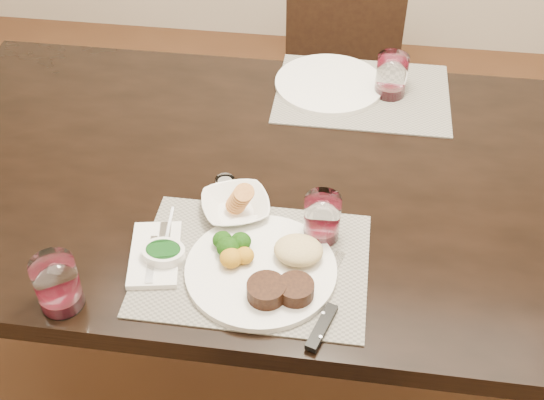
# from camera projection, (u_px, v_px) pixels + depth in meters

# --- Properties ---
(ground_plane) EXTENTS (4.50, 4.50, 0.00)m
(ground_plane) POSITION_uv_depth(u_px,v_px,m) (310.00, 364.00, 2.08)
(ground_plane) COLOR #442616
(ground_plane) RESTS_ON ground
(dining_table) EXTENTS (2.00, 1.00, 0.75)m
(dining_table) POSITION_uv_depth(u_px,v_px,m) (321.00, 203.00, 1.63)
(dining_table) COLOR black
(dining_table) RESTS_ON ground
(chair_far) EXTENTS (0.42, 0.42, 0.90)m
(chair_far) POSITION_uv_depth(u_px,v_px,m) (341.00, 62.00, 2.42)
(chair_far) COLOR black
(chair_far) RESTS_ON ground
(placemat_near) EXTENTS (0.46, 0.34, 0.00)m
(placemat_near) POSITION_uv_depth(u_px,v_px,m) (253.00, 264.00, 1.37)
(placemat_near) COLOR gray
(placemat_near) RESTS_ON dining_table
(placemat_far) EXTENTS (0.46, 0.34, 0.00)m
(placemat_far) POSITION_uv_depth(u_px,v_px,m) (362.00, 93.00, 1.83)
(placemat_far) COLOR gray
(placemat_far) RESTS_ON dining_table
(dinner_plate) EXTENTS (0.30, 0.30, 0.05)m
(dinner_plate) POSITION_uv_depth(u_px,v_px,m) (268.00, 268.00, 1.34)
(dinner_plate) COLOR white
(dinner_plate) RESTS_ON placemat_near
(napkin_fork) EXTENTS (0.13, 0.19, 0.02)m
(napkin_fork) POSITION_uv_depth(u_px,v_px,m) (155.00, 254.00, 1.38)
(napkin_fork) COLOR white
(napkin_fork) RESTS_ON placemat_near
(steak_knife) EXTENTS (0.06, 0.26, 0.01)m
(steak_knife) POSITION_uv_depth(u_px,v_px,m) (323.00, 315.00, 1.27)
(steak_knife) COLOR silver
(steak_knife) RESTS_ON placemat_near
(cracker_bowl) EXTENTS (0.19, 0.19, 0.06)m
(cracker_bowl) POSITION_uv_depth(u_px,v_px,m) (236.00, 206.00, 1.47)
(cracker_bowl) COLOR white
(cracker_bowl) RESTS_ON placemat_near
(sauce_ramekin) EXTENTS (0.09, 0.13, 0.07)m
(sauce_ramekin) POSITION_uv_depth(u_px,v_px,m) (164.00, 254.00, 1.36)
(sauce_ramekin) COLOR white
(sauce_ramekin) RESTS_ON placemat_near
(wine_glass_near) EXTENTS (0.08, 0.08, 0.10)m
(wine_glass_near) POSITION_uv_depth(u_px,v_px,m) (322.00, 220.00, 1.40)
(wine_glass_near) COLOR white
(wine_glass_near) RESTS_ON placemat_near
(far_plate) EXTENTS (0.29, 0.29, 0.01)m
(far_plate) POSITION_uv_depth(u_px,v_px,m) (329.00, 84.00, 1.85)
(far_plate) COLOR white
(far_plate) RESTS_ON placemat_far
(wine_glass_far) EXTENTS (0.08, 0.08, 0.11)m
(wine_glass_far) POSITION_uv_depth(u_px,v_px,m) (391.00, 77.00, 1.79)
(wine_glass_far) COLOR white
(wine_glass_far) RESTS_ON placemat_far
(wine_glass_side) EXTENTS (0.08, 0.08, 0.11)m
(wine_glass_side) POSITION_uv_depth(u_px,v_px,m) (58.00, 286.00, 1.27)
(wine_glass_side) COLOR white
(wine_glass_side) RESTS_ON dining_table
(salt_cellar) EXTENTS (0.04, 0.04, 0.02)m
(salt_cellar) POSITION_uv_depth(u_px,v_px,m) (225.00, 183.00, 1.55)
(salt_cellar) COLOR white
(salt_cellar) RESTS_ON dining_table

